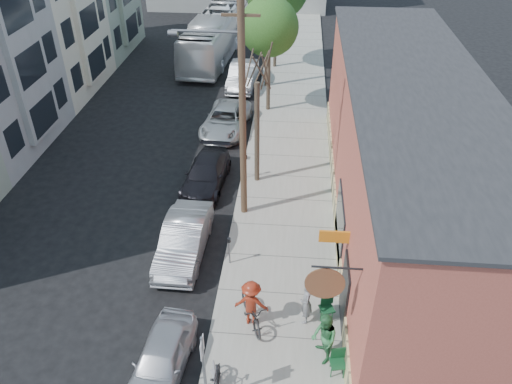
# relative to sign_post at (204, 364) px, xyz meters

# --- Properties ---
(ground) EXTENTS (120.00, 120.00, 0.00)m
(ground) POSITION_rel_sign_post_xyz_m (-2.35, 4.51, -1.83)
(ground) COLOR black
(sidewalk) EXTENTS (4.50, 58.00, 0.15)m
(sidewalk) POSITION_rel_sign_post_xyz_m (1.90, 15.51, -1.76)
(sidewalk) COLOR #9A9A8F
(sidewalk) RESTS_ON ground
(cafe_building) EXTENTS (6.60, 20.20, 6.61)m
(cafe_building) POSITION_rel_sign_post_xyz_m (6.64, 9.50, 1.47)
(cafe_building) COLOR #B05141
(cafe_building) RESTS_ON ground
(apartment_row) EXTENTS (6.30, 32.00, 9.00)m
(apartment_row) POSITION_rel_sign_post_xyz_m (-14.20, 18.51, 2.67)
(apartment_row) COLOR #96A289
(apartment_row) RESTS_ON ground
(sign_post) EXTENTS (0.07, 0.45, 2.80)m
(sign_post) POSITION_rel_sign_post_xyz_m (0.00, 0.00, 0.00)
(sign_post) COLOR slate
(sign_post) RESTS_ON sidewalk
(parking_meter_near) EXTENTS (0.14, 0.14, 1.24)m
(parking_meter_near) POSITION_rel_sign_post_xyz_m (-0.10, 5.97, -0.85)
(parking_meter_near) COLOR slate
(parking_meter_near) RESTS_ON sidewalk
(parking_meter_far) EXTENTS (0.14, 0.14, 1.24)m
(parking_meter_far) POSITION_rel_sign_post_xyz_m (-0.10, 12.22, -0.85)
(parking_meter_far) COLOR slate
(parking_meter_far) RESTS_ON sidewalk
(utility_pole_near) EXTENTS (3.57, 0.28, 10.00)m
(utility_pole_near) POSITION_rel_sign_post_xyz_m (0.04, 9.41, 3.58)
(utility_pole_near) COLOR #503A28
(utility_pole_near) RESTS_ON sidewalk
(utility_pole_far) EXTENTS (1.80, 0.28, 10.00)m
(utility_pole_far) POSITION_rel_sign_post_xyz_m (0.10, 24.04, 3.51)
(utility_pole_far) COLOR #503A28
(utility_pole_far) RESTS_ON sidewalk
(tree_bare) EXTENTS (0.24, 0.24, 5.04)m
(tree_bare) POSITION_rel_sign_post_xyz_m (0.45, 12.06, 0.84)
(tree_bare) COLOR #44392C
(tree_bare) RESTS_ON sidewalk
(tree_leafy_mid) EXTENTS (3.39, 3.39, 6.79)m
(tree_leafy_mid) POSITION_rel_sign_post_xyz_m (0.45, 20.22, 3.40)
(tree_leafy_mid) COLOR #44392C
(tree_leafy_mid) RESTS_ON sidewalk
(patio_chair_a) EXTENTS (0.65, 0.65, 0.88)m
(patio_chair_a) POSITION_rel_sign_post_xyz_m (3.58, 3.49, -1.24)
(patio_chair_a) COLOR #134726
(patio_chair_a) RESTS_ON sidewalk
(patio_chair_b) EXTENTS (0.59, 0.59, 0.88)m
(patio_chair_b) POSITION_rel_sign_post_xyz_m (3.85, 1.30, -1.24)
(patio_chair_b) COLOR #134726
(patio_chair_b) RESTS_ON sidewalk
(patron_grey) EXTENTS (0.44, 0.65, 1.71)m
(patron_grey) POSITION_rel_sign_post_xyz_m (2.86, 3.32, -0.83)
(patron_grey) COLOR slate
(patron_grey) RESTS_ON sidewalk
(patron_green) EXTENTS (0.93, 1.07, 1.89)m
(patron_green) POSITION_rel_sign_post_xyz_m (3.41, 1.79, -0.74)
(patron_green) COLOR #2F7642
(patron_green) RESTS_ON sidewalk
(cyclist) EXTENTS (1.22, 0.78, 1.80)m
(cyclist) POSITION_rel_sign_post_xyz_m (1.03, 3.09, -0.78)
(cyclist) COLOR maroon
(cyclist) RESTS_ON sidewalk
(cyclist_bike) EXTENTS (1.46, 2.19, 1.09)m
(cyclist_bike) POSITION_rel_sign_post_xyz_m (1.03, 3.09, -1.14)
(cyclist_bike) COLOR black
(cyclist_bike) RESTS_ON sidewalk
(parked_bike_a) EXTENTS (0.50, 1.63, 0.97)m
(parked_bike_a) POSITION_rel_sign_post_xyz_m (0.27, 0.22, -1.20)
(parked_bike_a) COLOR black
(parked_bike_a) RESTS_ON sidewalk
(parked_bike_b) EXTENTS (0.92, 1.80, 0.90)m
(parked_bike_b) POSITION_rel_sign_post_xyz_m (0.21, 0.27, -1.23)
(parked_bike_b) COLOR gray
(parked_bike_b) RESTS_ON sidewalk
(car_0) EXTENTS (1.83, 3.86, 1.28)m
(car_0) POSITION_rel_sign_post_xyz_m (-1.55, 0.95, -1.19)
(car_0) COLOR #B6B7BE
(car_0) RESTS_ON ground
(car_1) EXTENTS (1.68, 4.61, 1.51)m
(car_1) POSITION_rel_sign_post_xyz_m (-2.00, 6.51, -1.08)
(car_1) COLOR #A7A9AF
(car_1) RESTS_ON ground
(car_2) EXTENTS (2.13, 4.62, 1.31)m
(car_2) POSITION_rel_sign_post_xyz_m (-1.96, 11.56, -1.18)
(car_2) COLOR black
(car_2) RESTS_ON ground
(car_3) EXTENTS (2.74, 5.15, 1.38)m
(car_3) POSITION_rel_sign_post_xyz_m (-1.82, 17.38, -1.14)
(car_3) COLOR #A6ABAD
(car_3) RESTS_ON ground
(car_4) EXTENTS (1.86, 4.93, 1.61)m
(car_4) POSITION_rel_sign_post_xyz_m (-1.55, 24.05, -1.03)
(car_4) COLOR #A7A9AE
(car_4) RESTS_ON ground
(bus) EXTENTS (3.59, 12.03, 3.31)m
(bus) POSITION_rel_sign_post_xyz_m (-4.42, 29.54, -0.18)
(bus) COLOR white
(bus) RESTS_ON ground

